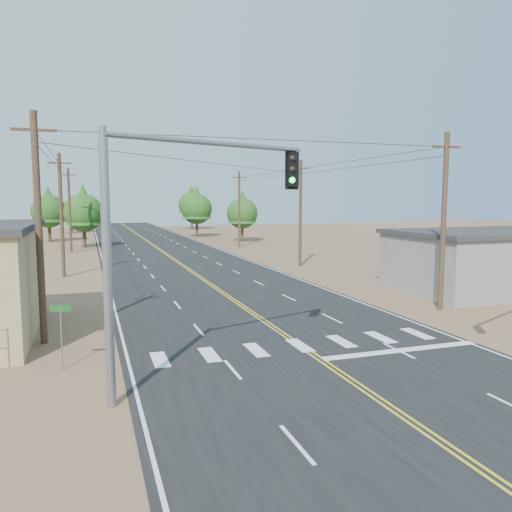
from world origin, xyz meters
name	(u,v)px	position (x,y,z in m)	size (l,w,h in m)	color
ground	(415,425)	(0.00, 0.00, 0.00)	(220.00, 220.00, 0.00)	#926C4E
road	(195,274)	(0.00, 30.00, 0.01)	(15.00, 200.00, 0.02)	black
building_right	(504,261)	(19.00, 16.00, 2.00)	(15.00, 8.00, 4.00)	gray
utility_pole_left_near	(39,227)	(-10.50, 12.00, 5.12)	(1.80, 0.30, 10.00)	#4C3826
utility_pole_left_mid	(61,214)	(-10.50, 32.00, 5.12)	(1.80, 0.30, 10.00)	#4C3826
utility_pole_left_far	(70,210)	(-10.50, 52.00, 5.12)	(1.80, 0.30, 10.00)	#4C3826
utility_pole_right_near	(444,221)	(10.50, 12.00, 5.12)	(1.80, 0.30, 10.00)	#4C3826
utility_pole_right_mid	(300,212)	(10.50, 32.00, 5.12)	(1.80, 0.30, 10.00)	#4C3826
utility_pole_right_far	(239,209)	(10.50, 52.00, 5.12)	(1.80, 0.30, 10.00)	#4C3826
signal_mast_left	(175,217)	(-5.85, 4.75, 5.74)	(7.39, 2.78, 8.39)	gray
street_sign	(61,327)	(-9.56, 8.00, 1.64)	(0.73, 0.12, 2.45)	gray
tree_left_near	(83,209)	(-9.00, 57.99, 5.10)	(5.00, 5.00, 8.34)	#3F2D1E
tree_left_mid	(48,208)	(-14.00, 69.40, 5.12)	(5.03, 5.03, 8.38)	#3F2D1E
tree_left_far	(71,209)	(-11.46, 90.32, 4.50)	(4.42, 4.42, 7.37)	#3F2D1E
tree_right_near	(242,210)	(13.62, 60.87, 4.72)	(4.63, 4.63, 7.72)	#3F2D1E
tree_right_mid	(197,206)	(9.07, 72.31, 5.27)	(5.17, 5.17, 8.62)	#3F2D1E
tree_right_far	(192,202)	(12.80, 95.19, 5.76)	(5.65, 5.65, 9.41)	#3F2D1E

